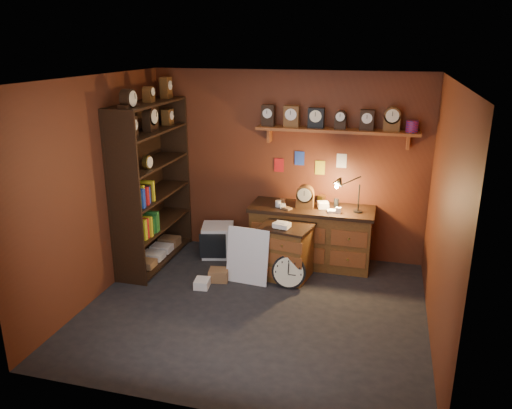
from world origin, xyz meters
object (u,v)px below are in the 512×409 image
object	(u,v)px
shelving_unit	(150,178)
workbench	(311,232)
low_cabinet	(286,249)
big_round_clock	(289,272)

from	to	relation	value
shelving_unit	workbench	size ratio (longest dim) A/B	1.48
low_cabinet	shelving_unit	bearing A→B (deg)	-170.48
shelving_unit	big_round_clock	size ratio (longest dim) A/B	5.75
workbench	low_cabinet	bearing A→B (deg)	-115.13
workbench	low_cabinet	xyz separation A→B (m)	(-0.25, -0.54, -0.07)
low_cabinet	workbench	bearing A→B (deg)	75.73
shelving_unit	low_cabinet	distance (m)	2.15
workbench	big_round_clock	world-z (taller)	workbench
shelving_unit	low_cabinet	bearing A→B (deg)	-1.34
workbench	big_round_clock	distance (m)	0.88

